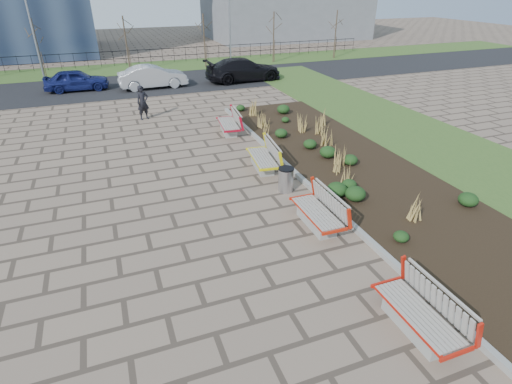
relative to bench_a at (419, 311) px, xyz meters
name	(u,v)px	position (x,y,z in m)	size (l,w,h in m)	color
ground	(241,296)	(-3.00, 2.18, -0.50)	(120.00, 120.00, 0.00)	#776351
planting_bed	(355,168)	(3.25, 7.18, -0.45)	(4.50, 18.00, 0.10)	black
planting_curb	(299,177)	(0.92, 7.18, -0.42)	(0.16, 18.00, 0.15)	gray
grass_verge_near	(452,152)	(8.00, 7.18, -0.48)	(5.00, 38.00, 0.04)	#33511E
grass_verge_far	(129,69)	(-3.00, 30.18, -0.48)	(80.00, 5.00, 0.04)	#33511E
road	(137,85)	(-3.00, 24.18, -0.49)	(80.00, 7.00, 0.02)	black
bench_a	(419,311)	(0.00, 0.00, 0.00)	(0.90, 2.10, 1.00)	red
bench_b	(317,210)	(0.00, 4.21, 0.00)	(0.90, 2.10, 1.00)	red
bench_c	(262,156)	(0.00, 8.47, 0.00)	(0.90, 2.10, 1.00)	yellow
bench_d	(228,122)	(0.00, 12.77, 0.00)	(0.90, 2.10, 1.00)	#B00B21
litter_bin	(286,180)	(0.07, 6.50, -0.09)	(0.50, 0.50, 0.82)	#B2B2B7
pedestrian	(143,103)	(-3.41, 16.28, 0.35)	(0.62, 0.41, 1.71)	black
car_blue	(76,80)	(-6.69, 23.89, 0.18)	(1.56, 3.88, 1.32)	navy
car_silver	(153,77)	(-2.01, 22.89, 0.24)	(1.52, 4.36, 1.44)	#9C9EA3
car_black	(243,70)	(4.22, 22.74, 0.29)	(2.17, 5.33, 1.55)	black
tree_b	(38,49)	(-9.00, 28.68, 1.54)	(1.40, 1.40, 4.00)	#4C3D2D
tree_c	(126,45)	(-3.00, 28.68, 1.54)	(1.40, 1.40, 4.00)	#4C3D2D
tree_d	(204,41)	(3.00, 28.68, 1.54)	(1.40, 1.40, 4.00)	#4C3D2D
tree_e	(274,37)	(9.00, 28.68, 1.54)	(1.40, 1.40, 4.00)	#4C3D2D
tree_f	(335,34)	(15.00, 28.68, 1.54)	(1.40, 1.40, 4.00)	#4C3D2D
lamp_west	(34,35)	(-9.00, 28.18, 2.54)	(0.24, 0.60, 6.00)	gray
lamp_east	(230,27)	(5.00, 28.18, 2.54)	(0.24, 0.60, 6.00)	gray
railing_fence	(126,58)	(-3.00, 31.68, 0.14)	(44.00, 0.10, 1.20)	black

